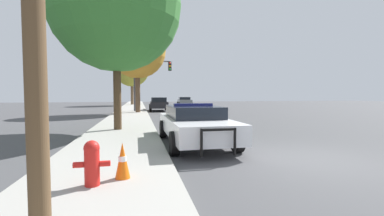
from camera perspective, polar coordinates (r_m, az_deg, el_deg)
ground_plane at (r=7.61m, az=24.11°, el=-10.39°), size 110.00×110.00×0.00m
sidewalk_left at (r=6.26m, az=-18.46°, el=-12.57°), size 3.00×110.00×0.13m
police_car at (r=9.01m, az=0.56°, el=-3.36°), size 2.17×5.19×1.41m
fire_hydrant at (r=4.92m, az=-21.35°, el=-11.04°), size 0.62×0.27×0.80m
traffic_light at (r=25.38m, az=-9.39°, el=7.34°), size 3.65×0.35×4.98m
car_background_midblock at (r=27.16m, az=-7.43°, el=0.96°), size 2.08×4.22×1.42m
car_background_oncoming at (r=36.08m, az=-1.67°, el=1.46°), size 2.13×4.15×1.36m
tree_sidewalk_mid at (r=23.99m, az=-12.06°, el=12.52°), size 5.11×5.11×8.16m
tree_sidewalk_near at (r=12.82m, az=-16.54°, el=20.87°), size 5.86×5.86×8.50m
tree_sidewalk_far at (r=42.18m, az=-13.22°, el=8.32°), size 5.42×5.42×8.28m
traffic_cone at (r=5.17m, az=-15.18°, el=-11.15°), size 0.28×0.28×0.69m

